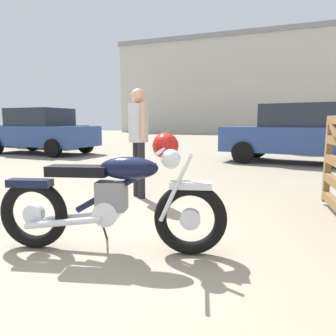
% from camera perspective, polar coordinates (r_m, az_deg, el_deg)
% --- Properties ---
extents(ground_plane, '(80.00, 80.00, 0.00)m').
position_cam_1_polar(ground_plane, '(3.05, -14.49, -14.32)').
color(ground_plane, gray).
extents(vintage_motorcycle, '(2.06, 0.79, 1.07)m').
position_cam_1_polar(vintage_motorcycle, '(2.89, -9.29, -5.21)').
color(vintage_motorcycle, black).
rests_on(vintage_motorcycle, ground_plane).
extents(bystander, '(0.35, 0.35, 1.66)m').
position_cam_1_polar(bystander, '(4.88, -5.33, 6.53)').
color(bystander, black).
rests_on(bystander, ground_plane).
extents(red_hatchback_near, '(4.43, 2.44, 1.67)m').
position_cam_1_polar(red_hatchback_near, '(16.52, -21.52, 6.49)').
color(red_hatchback_near, black).
rests_on(red_hatchback_near, ground_plane).
extents(silver_sedan_mid, '(4.45, 2.51, 1.67)m').
position_cam_1_polar(silver_sedan_mid, '(9.83, 22.39, 5.69)').
color(silver_sedan_mid, black).
rests_on(silver_sedan_mid, ground_plane).
extents(pale_sedan_back, '(4.35, 2.23, 1.67)m').
position_cam_1_polar(pale_sedan_back, '(12.75, -21.89, 6.14)').
color(pale_sedan_back, black).
rests_on(pale_sedan_back, ground_plane).
extents(industrial_building, '(24.71, 9.86, 10.56)m').
position_cam_1_polar(industrial_building, '(39.42, 10.47, 14.04)').
color(industrial_building, beige).
rests_on(industrial_building, ground_plane).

